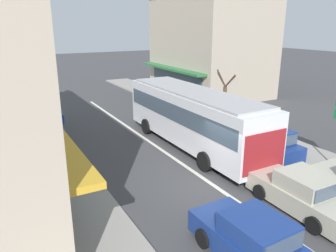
{
  "coord_description": "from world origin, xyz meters",
  "views": [
    {
      "loc": [
        -7.88,
        -10.3,
        6.62
      ],
      "look_at": [
        0.59,
        4.89,
        1.2
      ],
      "focal_mm": 35.0,
      "sensor_mm": 36.0,
      "label": 1
    }
  ],
  "objects_px": {
    "parked_hatchback_kerb_second": "(268,143)",
    "street_tree_right": "(225,100)",
    "sedan_behind_bus_mid": "(303,193)",
    "parked_sedan_kerb_third": "(206,117)",
    "city_bus": "(193,115)",
    "pedestrian_with_handbag_near": "(49,110)",
    "pedestrian_browsing_midblock": "(60,123)",
    "sedan_queue_far_back": "(255,243)",
    "traffic_light_downstreet": "(40,71)"
  },
  "relations": [
    {
      "from": "parked_sedan_kerb_third",
      "to": "pedestrian_browsing_midblock",
      "type": "height_order",
      "value": "pedestrian_browsing_midblock"
    },
    {
      "from": "parked_hatchback_kerb_second",
      "to": "pedestrian_browsing_midblock",
      "type": "distance_m",
      "value": 11.83
    },
    {
      "from": "parked_hatchback_kerb_second",
      "to": "parked_sedan_kerb_third",
      "type": "xyz_separation_m",
      "value": [
        0.3,
        5.9,
        -0.05
      ]
    },
    {
      "from": "sedan_behind_bus_mid",
      "to": "traffic_light_downstreet",
      "type": "distance_m",
      "value": 23.34
    },
    {
      "from": "parked_sedan_kerb_third",
      "to": "traffic_light_downstreet",
      "type": "bearing_deg",
      "value": 124.77
    },
    {
      "from": "parked_sedan_kerb_third",
      "to": "sedan_behind_bus_mid",
      "type": "bearing_deg",
      "value": -106.19
    },
    {
      "from": "city_bus",
      "to": "pedestrian_browsing_midblock",
      "type": "bearing_deg",
      "value": 142.33
    },
    {
      "from": "parked_sedan_kerb_third",
      "to": "parked_hatchback_kerb_second",
      "type": "bearing_deg",
      "value": -92.87
    },
    {
      "from": "sedan_behind_bus_mid",
      "to": "street_tree_right",
      "type": "xyz_separation_m",
      "value": [
        4.09,
        9.81,
        1.11
      ]
    },
    {
      "from": "sedan_behind_bus_mid",
      "to": "traffic_light_downstreet",
      "type": "height_order",
      "value": "traffic_light_downstreet"
    },
    {
      "from": "parked_sedan_kerb_third",
      "to": "traffic_light_downstreet",
      "type": "height_order",
      "value": "traffic_light_downstreet"
    },
    {
      "from": "pedestrian_with_handbag_near",
      "to": "pedestrian_browsing_midblock",
      "type": "relative_size",
      "value": 1.0
    },
    {
      "from": "parked_sedan_kerb_third",
      "to": "street_tree_right",
      "type": "height_order",
      "value": "street_tree_right"
    },
    {
      "from": "sedan_behind_bus_mid",
      "to": "parked_sedan_kerb_third",
      "type": "height_order",
      "value": "same"
    },
    {
      "from": "city_bus",
      "to": "parked_sedan_kerb_third",
      "type": "distance_m",
      "value": 4.27
    },
    {
      "from": "street_tree_right",
      "to": "parked_sedan_kerb_third",
      "type": "bearing_deg",
      "value": 155.76
    },
    {
      "from": "city_bus",
      "to": "pedestrian_browsing_midblock",
      "type": "relative_size",
      "value": 6.66
    },
    {
      "from": "sedan_behind_bus_mid",
      "to": "pedestrian_browsing_midblock",
      "type": "relative_size",
      "value": 2.6
    },
    {
      "from": "sedan_queue_far_back",
      "to": "parked_sedan_kerb_third",
      "type": "xyz_separation_m",
      "value": [
        6.56,
        11.57,
        0.0
      ]
    },
    {
      "from": "pedestrian_browsing_midblock",
      "to": "sedan_queue_far_back",
      "type": "bearing_deg",
      "value": -79.2
    },
    {
      "from": "traffic_light_downstreet",
      "to": "pedestrian_browsing_midblock",
      "type": "height_order",
      "value": "traffic_light_downstreet"
    },
    {
      "from": "parked_hatchback_kerb_second",
      "to": "street_tree_right",
      "type": "bearing_deg",
      "value": 75.58
    },
    {
      "from": "sedan_queue_far_back",
      "to": "traffic_light_downstreet",
      "type": "relative_size",
      "value": 1.01
    },
    {
      "from": "sedan_queue_far_back",
      "to": "pedestrian_browsing_midblock",
      "type": "xyz_separation_m",
      "value": [
        -2.58,
        13.51,
        0.4
      ]
    },
    {
      "from": "parked_hatchback_kerb_second",
      "to": "pedestrian_with_handbag_near",
      "type": "xyz_separation_m",
      "value": [
        -8.88,
        11.16,
        0.36
      ]
    },
    {
      "from": "street_tree_right",
      "to": "pedestrian_browsing_midblock",
      "type": "relative_size",
      "value": 2.37
    },
    {
      "from": "sedan_queue_far_back",
      "to": "pedestrian_with_handbag_near",
      "type": "distance_m",
      "value": 17.04
    },
    {
      "from": "sedan_queue_far_back",
      "to": "pedestrian_browsing_midblock",
      "type": "bearing_deg",
      "value": 100.8
    },
    {
      "from": "sedan_queue_far_back",
      "to": "traffic_light_downstreet",
      "type": "height_order",
      "value": "traffic_light_downstreet"
    },
    {
      "from": "sedan_queue_far_back",
      "to": "parked_sedan_kerb_third",
      "type": "distance_m",
      "value": 13.3
    },
    {
      "from": "city_bus",
      "to": "sedan_behind_bus_mid",
      "type": "xyz_separation_m",
      "value": [
        -0.03,
        -7.47,
        -1.22
      ]
    },
    {
      "from": "city_bus",
      "to": "street_tree_right",
      "type": "bearing_deg",
      "value": 29.93
    },
    {
      "from": "city_bus",
      "to": "street_tree_right",
      "type": "relative_size",
      "value": 2.81
    },
    {
      "from": "traffic_light_downstreet",
      "to": "pedestrian_browsing_midblock",
      "type": "xyz_separation_m",
      "value": [
        -0.62,
        -10.32,
        -1.79
      ]
    },
    {
      "from": "traffic_light_downstreet",
      "to": "pedestrian_with_handbag_near",
      "type": "xyz_separation_m",
      "value": [
        -0.66,
        -7.0,
        -1.79
      ]
    },
    {
      "from": "traffic_light_downstreet",
      "to": "city_bus",
      "type": "bearing_deg",
      "value": -69.78
    },
    {
      "from": "city_bus",
      "to": "parked_sedan_kerb_third",
      "type": "xyz_separation_m",
      "value": [
        2.96,
        2.83,
        -1.22
      ]
    },
    {
      "from": "sedan_queue_far_back",
      "to": "parked_hatchback_kerb_second",
      "type": "distance_m",
      "value": 8.45
    },
    {
      "from": "street_tree_right",
      "to": "traffic_light_downstreet",
      "type": "bearing_deg",
      "value": 126.99
    },
    {
      "from": "street_tree_right",
      "to": "city_bus",
      "type": "bearing_deg",
      "value": -150.07
    },
    {
      "from": "sedan_queue_far_back",
      "to": "sedan_behind_bus_mid",
      "type": "bearing_deg",
      "value": 19.56
    },
    {
      "from": "city_bus",
      "to": "pedestrian_with_handbag_near",
      "type": "bearing_deg",
      "value": 127.54
    },
    {
      "from": "sedan_queue_far_back",
      "to": "pedestrian_browsing_midblock",
      "type": "relative_size",
      "value": 2.6
    },
    {
      "from": "city_bus",
      "to": "sedan_behind_bus_mid",
      "type": "distance_m",
      "value": 7.57
    },
    {
      "from": "parked_sedan_kerb_third",
      "to": "pedestrian_with_handbag_near",
      "type": "distance_m",
      "value": 10.59
    },
    {
      "from": "city_bus",
      "to": "street_tree_right",
      "type": "height_order",
      "value": "street_tree_right"
    },
    {
      "from": "traffic_light_downstreet",
      "to": "sedan_behind_bus_mid",
      "type": "bearing_deg",
      "value": -76.24
    },
    {
      "from": "parked_sedan_kerb_third",
      "to": "traffic_light_downstreet",
      "type": "distance_m",
      "value": 15.1
    },
    {
      "from": "street_tree_right",
      "to": "pedestrian_browsing_midblock",
      "type": "distance_m",
      "value": 10.55
    },
    {
      "from": "sedan_behind_bus_mid",
      "to": "parked_sedan_kerb_third",
      "type": "relative_size",
      "value": 1.01
    }
  ]
}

